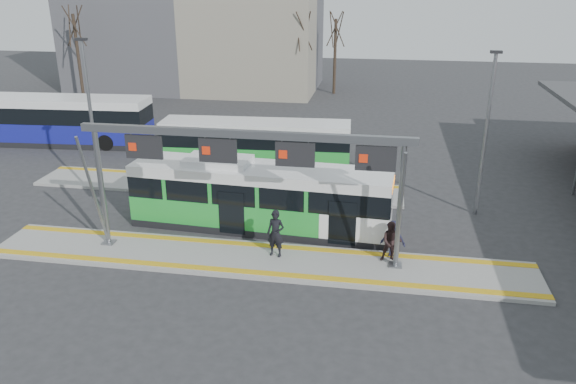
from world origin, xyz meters
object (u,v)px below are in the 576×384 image
object	(u,v)px
hero_bus	(260,197)
passenger_c	(393,239)
gantry	(247,157)
passenger_b	(391,242)
passenger_a	(276,233)

from	to	relation	value
hero_bus	passenger_c	xyz separation A→B (m)	(5.94, -2.16, -0.54)
gantry	passenger_b	size ratio (longest dim) A/B	7.79
gantry	passenger_b	distance (m)	6.56
gantry	passenger_a	xyz separation A→B (m)	(1.07, 0.11, -3.17)
passenger_a	passenger_b	distance (m)	4.59
passenger_b	passenger_c	xyz separation A→B (m)	(0.08, 0.42, -0.06)
gantry	hero_bus	xyz separation A→B (m)	(-0.21, 3.01, -2.84)
passenger_a	passenger_c	world-z (taller)	passenger_a
passenger_b	passenger_c	world-z (taller)	passenger_b
passenger_a	passenger_b	world-z (taller)	passenger_a
passenger_a	passenger_c	xyz separation A→B (m)	(4.65, 0.74, -0.21)
hero_bus	passenger_b	bearing A→B (deg)	-20.30
passenger_b	gantry	bearing A→B (deg)	178.45
passenger_a	gantry	bearing A→B (deg)	-163.90
hero_bus	passenger_b	size ratio (longest dim) A/B	7.05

